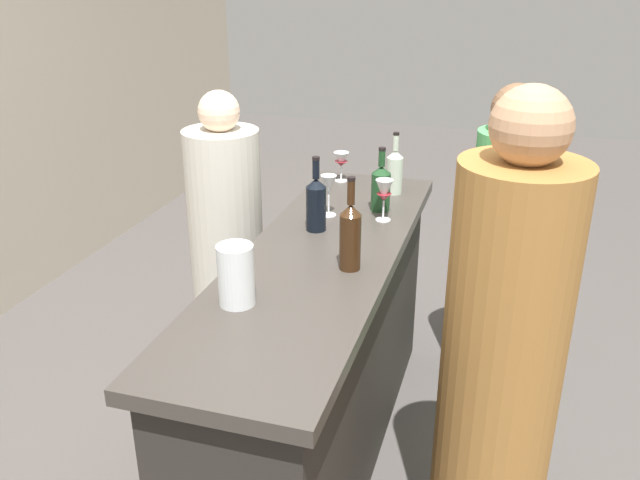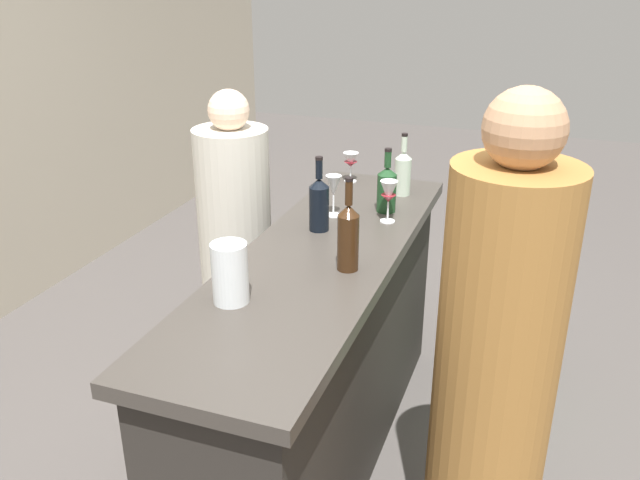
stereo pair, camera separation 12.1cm
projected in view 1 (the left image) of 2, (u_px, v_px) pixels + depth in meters
The scene contains 13 objects.
ground_plane at pixel (320, 455), 2.84m from camera, with size 12.00×12.00×0.00m, color #4C4744.
bar_counter at pixel (320, 360), 2.65m from camera, with size 1.93×0.56×0.95m.
wine_bottle_leftmost_amber_brown at pixel (350, 235), 2.29m from camera, with size 0.08×0.08×0.33m.
wine_bottle_second_left_near_black at pixel (316, 203), 2.62m from camera, with size 0.08×0.08×0.30m.
wine_bottle_center_olive_green at pixel (381, 187), 2.83m from camera, with size 0.08×0.08×0.28m.
wine_bottle_second_right_clear_pale at pixel (395, 171), 3.03m from camera, with size 0.07×0.07×0.28m.
wine_glass_near_left at pixel (384, 193), 2.71m from camera, with size 0.07×0.07×0.17m.
wine_glass_near_center at pixel (329, 187), 2.76m from camera, with size 0.07×0.07×0.18m.
wine_glass_near_right at pixel (341, 161), 3.20m from camera, with size 0.07×0.07×0.14m.
water_pitcher at pixel (236, 275), 2.07m from camera, with size 0.12×0.12×0.20m.
person_left_guest at pixel (501, 368), 2.10m from camera, with size 0.40×0.40×1.65m.
person_center_guest at pixel (500, 254), 3.07m from camera, with size 0.40×0.40×1.47m.
person_server_behind at pixel (227, 246), 3.27m from camera, with size 0.45×0.45×1.40m.
Camera 1 is at (-2.15, -0.65, 1.96)m, focal length 37.53 mm.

